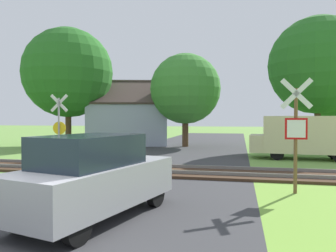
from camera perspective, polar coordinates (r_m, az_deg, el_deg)
name	(u,v)px	position (r m, az deg, el deg)	size (l,w,h in m)	color
road_asphalt	(73,218)	(7.52, -16.28, -15.11)	(7.84, 80.00, 0.01)	#38383A
rail_track	(150,170)	(13.11, -3.11, -7.73)	(60.00, 2.60, 0.22)	#422D1E
stop_sign_near	(296,130)	(9.87, 21.38, -0.59)	(0.88, 0.15, 3.26)	brown
crossing_sign_far	(59,124)	(16.80, -18.44, 0.31)	(0.87, 0.19, 3.30)	#9E9EA5
house	(129,122)	(27.50, -6.81, 0.72)	(7.90, 8.09, 5.31)	#99A3B7
tree_center	(185,89)	(24.61, 3.04, 6.47)	(5.24, 5.24, 6.95)	#513823
tree_right	(318,65)	(23.57, 24.67, 9.57)	(6.29, 6.29, 8.69)	#513823
tree_left	(68,73)	(26.71, -17.02, 8.84)	(6.88, 6.88, 9.07)	#513823
mail_truck	(302,135)	(18.34, 22.34, -1.52)	(5.03, 2.24, 2.24)	beige
parked_car	(95,177)	(7.17, -12.67, -8.60)	(2.57, 4.28, 1.78)	#99999E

